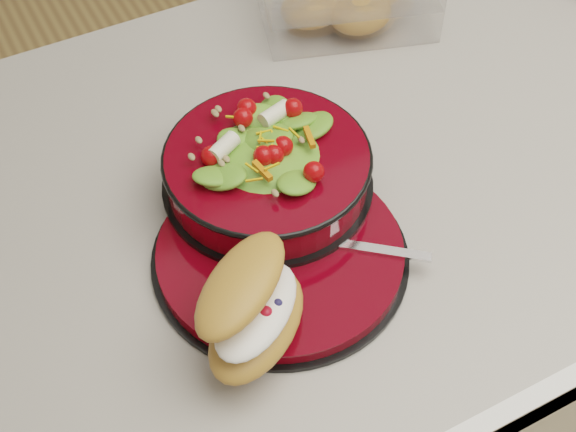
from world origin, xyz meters
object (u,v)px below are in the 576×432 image
dinner_plate (281,254)px  croissant (253,307)px  salad_bowl (267,163)px  fork (352,245)px  island_counter (407,311)px

dinner_plate → croissant: bearing=-131.7°
dinner_plate → croissant: (-0.07, -0.08, 0.05)m
dinner_plate → salad_bowl: salad_bowl is taller
dinner_plate → fork: fork is taller
dinner_plate → croissant: croissant is taller
salad_bowl → island_counter: bearing=3.9°
island_counter → salad_bowl: (-0.26, -0.02, 0.50)m
dinner_plate → salad_bowl: bearing=72.2°
fork → croissant: bearing=147.2°
salad_bowl → croissant: 0.19m
island_counter → croissant: croissant is taller
croissant → fork: bearing=-19.4°
fork → dinner_plate: bearing=102.5°
dinner_plate → croissant: 0.12m
croissant → fork: croissant is taller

